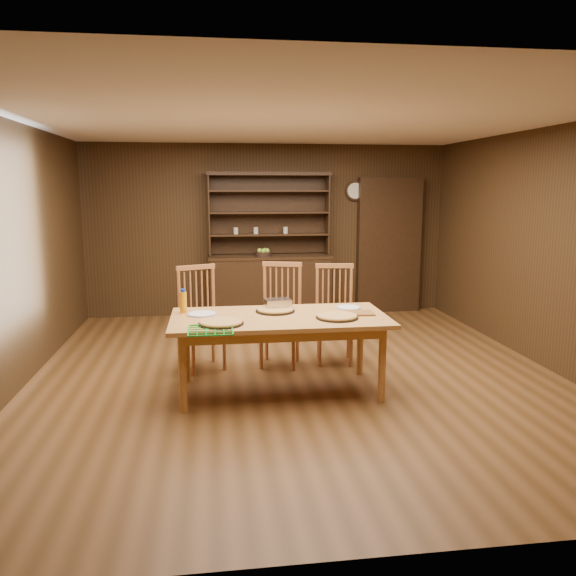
{
  "coord_description": "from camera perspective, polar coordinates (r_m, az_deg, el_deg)",
  "views": [
    {
      "loc": [
        -0.85,
        -5.62,
        1.96
      ],
      "look_at": [
        -0.04,
        0.4,
        0.86
      ],
      "focal_mm": 35.0,
      "sensor_mm": 36.0,
      "label": 1
    }
  ],
  "objects": [
    {
      "name": "chair_right",
      "position": [
        6.37,
        4.74,
        -2.25
      ],
      "size": [
        0.51,
        0.49,
        1.1
      ],
      "rotation": [
        0.0,
        0.0,
        -0.15
      ],
      "color": "#A15F37",
      "rests_on": "floor"
    },
    {
      "name": "pizza_left",
      "position": [
        5.05,
        -6.83,
        -3.49
      ],
      "size": [
        0.41,
        0.41,
        0.04
      ],
      "color": "black",
      "rests_on": "dining_table"
    },
    {
      "name": "wall_clock",
      "position": [
        8.85,
        6.81,
        9.79
      ],
      "size": [
        0.3,
        0.05,
        0.3
      ],
      "color": "black",
      "rests_on": "room_shell"
    },
    {
      "name": "dining_table",
      "position": [
        5.35,
        -0.87,
        -3.63
      ],
      "size": [
        2.05,
        1.02,
        0.75
      ],
      "color": "#C68945",
      "rests_on": "floor"
    },
    {
      "name": "room_shell",
      "position": [
        5.69,
        0.93,
        6.39
      ],
      "size": [
        6.0,
        6.0,
        6.0
      ],
      "color": "white",
      "rests_on": "floor"
    },
    {
      "name": "foil_dish",
      "position": [
        5.63,
        -1.05,
        -1.63
      ],
      "size": [
        0.27,
        0.21,
        0.1
      ],
      "primitive_type": "cube",
      "rotation": [
        0.0,
        0.0,
        0.13
      ],
      "color": "white",
      "rests_on": "dining_table"
    },
    {
      "name": "plate_left",
      "position": [
        5.45,
        -8.73,
        -2.61
      ],
      "size": [
        0.29,
        0.29,
        0.02
      ],
      "color": "white",
      "rests_on": "dining_table"
    },
    {
      "name": "plate_right",
      "position": [
        5.7,
        6.16,
        -1.97
      ],
      "size": [
        0.25,
        0.25,
        0.02
      ],
      "color": "white",
      "rests_on": "dining_table"
    },
    {
      "name": "juice_bottle",
      "position": [
        5.54,
        -10.6,
        -1.38
      ],
      "size": [
        0.07,
        0.07,
        0.24
      ],
      "color": "orange",
      "rests_on": "dining_table"
    },
    {
      "name": "pot_holder_b",
      "position": [
        5.52,
        6.64,
        -2.42
      ],
      "size": [
        0.24,
        0.24,
        0.01
      ],
      "primitive_type": "cube",
      "rotation": [
        0.0,
        0.0,
        -0.38
      ],
      "color": "#B11421",
      "rests_on": "dining_table"
    },
    {
      "name": "pot_holder_a",
      "position": [
        5.47,
        7.53,
        -2.53
      ],
      "size": [
        0.23,
        0.23,
        0.02
      ],
      "primitive_type": "cube",
      "rotation": [
        0.0,
        0.0,
        -0.07
      ],
      "color": "#B11421",
      "rests_on": "dining_table"
    },
    {
      "name": "pizza_center",
      "position": [
        5.52,
        -1.3,
        -2.24
      ],
      "size": [
        0.39,
        0.39,
        0.04
      ],
      "color": "black",
      "rests_on": "dining_table"
    },
    {
      "name": "pizza_right",
      "position": [
        5.27,
        5.01,
        -2.89
      ],
      "size": [
        0.4,
        0.4,
        0.04
      ],
      "color": "black",
      "rests_on": "dining_table"
    },
    {
      "name": "chair_center",
      "position": [
        6.25,
        -0.74,
        -2.29
      ],
      "size": [
        0.57,
        0.56,
        1.14
      ],
      "rotation": [
        0.0,
        0.0,
        -0.28
      ],
      "color": "#A15F37",
      "rests_on": "floor"
    },
    {
      "name": "floor",
      "position": [
        6.01,
        0.89,
        -8.79
      ],
      "size": [
        6.0,
        6.0,
        0.0
      ],
      "primitive_type": "plane",
      "color": "brown",
      "rests_on": "ground"
    },
    {
      "name": "cooling_rack",
      "position": [
        4.85,
        -7.87,
        -4.21
      ],
      "size": [
        0.37,
        0.37,
        0.02
      ],
      "primitive_type": null,
      "rotation": [
        0.0,
        0.0,
        -0.01
      ],
      "color": "#0B9824",
      "rests_on": "dining_table"
    },
    {
      "name": "china_hutch",
      "position": [
        8.52,
        -1.86,
        1.03
      ],
      "size": [
        1.84,
        0.52,
        2.17
      ],
      "color": "black",
      "rests_on": "floor"
    },
    {
      "name": "chair_left",
      "position": [
        6.19,
        -8.92,
        -2.61
      ],
      "size": [
        0.59,
        0.57,
        1.12
      ],
      "rotation": [
        0.0,
        0.0,
        0.36
      ],
      "color": "#A15F37",
      "rests_on": "floor"
    },
    {
      "name": "fruit_bowl",
      "position": [
        8.39,
        -2.53,
        3.57
      ],
      "size": [
        0.26,
        0.26,
        0.12
      ],
      "color": "black",
      "rests_on": "china_hutch"
    },
    {
      "name": "doorway",
      "position": [
        9.0,
        10.19,
        4.28
      ],
      "size": [
        1.0,
        0.18,
        2.1
      ],
      "primitive_type": "cube",
      "color": "black",
      "rests_on": "floor"
    }
  ]
}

